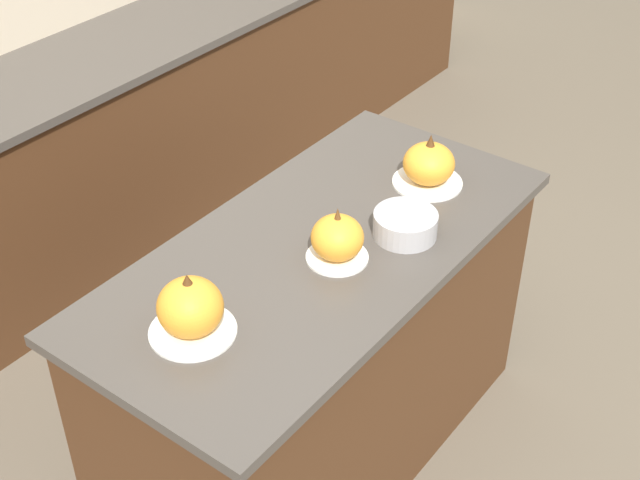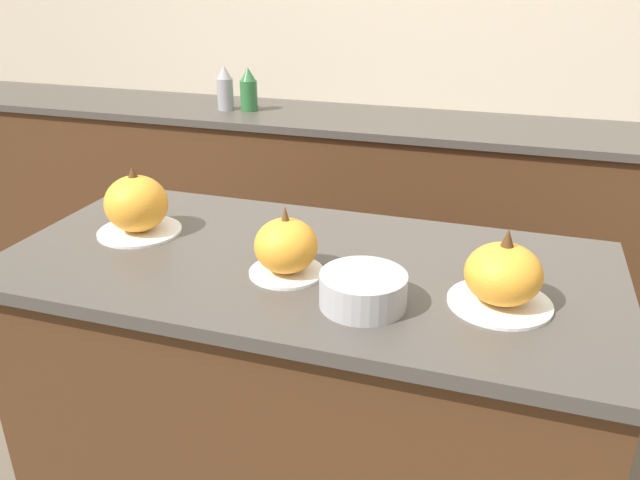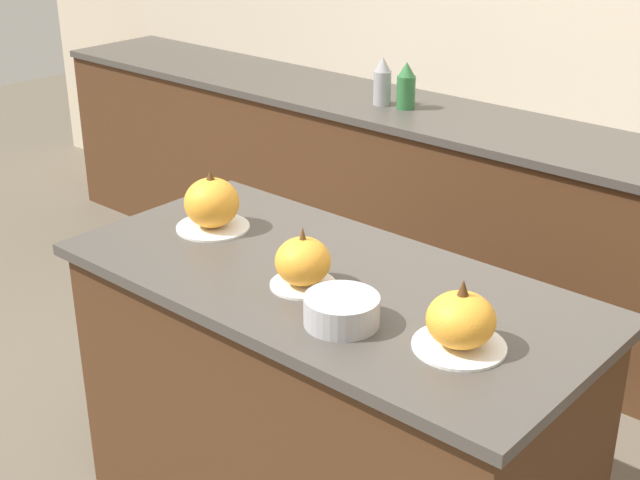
# 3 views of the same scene
# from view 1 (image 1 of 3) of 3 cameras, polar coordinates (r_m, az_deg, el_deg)

# --- Properties ---
(ground_plane) EXTENTS (12.00, 12.00, 0.00)m
(ground_plane) POSITION_cam_1_polar(r_m,az_deg,el_deg) (3.27, -0.05, -13.09)
(ground_plane) COLOR #665B4C
(kitchen_island) EXTENTS (1.57, 0.75, 0.90)m
(kitchen_island) POSITION_cam_1_polar(r_m,az_deg,el_deg) (2.95, -0.05, -7.35)
(kitchen_island) COLOR #4C2D19
(kitchen_island) RESTS_ON ground_plane
(back_counter) EXTENTS (6.00, 0.60, 0.93)m
(back_counter) POSITION_cam_1_polar(r_m,az_deg,el_deg) (3.85, -18.33, 2.59)
(back_counter) COLOR #4C2D19
(back_counter) RESTS_ON ground_plane
(pumpkin_cake_left) EXTENTS (0.23, 0.23, 0.19)m
(pumpkin_cake_left) POSITION_cam_1_polar(r_m,az_deg,el_deg) (2.33, -8.29, -4.39)
(pumpkin_cake_left) COLOR white
(pumpkin_cake_left) RESTS_ON kitchen_island
(pumpkin_cake_center) EXTENTS (0.18, 0.18, 0.18)m
(pumpkin_cake_center) POSITION_cam_1_polar(r_m,az_deg,el_deg) (2.57, 1.12, 0.06)
(pumpkin_cake_center) COLOR white
(pumpkin_cake_center) RESTS_ON kitchen_island
(pumpkin_cake_right) EXTENTS (0.23, 0.23, 0.18)m
(pumpkin_cake_right) POSITION_cam_1_polar(r_m,az_deg,el_deg) (2.93, 6.97, 4.77)
(pumpkin_cake_right) COLOR white
(pumpkin_cake_right) RESTS_ON kitchen_island
(mixing_bowl) EXTENTS (0.20, 0.20, 0.08)m
(mixing_bowl) POSITION_cam_1_polar(r_m,az_deg,el_deg) (2.69, 5.48, 0.98)
(mixing_bowl) COLOR #ADADB2
(mixing_bowl) RESTS_ON kitchen_island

